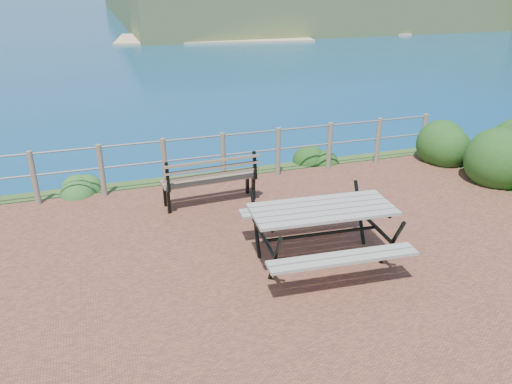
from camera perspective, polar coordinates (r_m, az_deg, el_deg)
ground at (r=7.17m, az=3.20°, el=-8.63°), size 10.00×7.00×0.12m
safety_railing at (r=9.81m, az=-3.78°, el=4.25°), size 9.40×0.10×1.00m
picnic_table at (r=7.10m, az=7.47°, el=-4.16°), size 2.04×1.72×0.84m
park_bench at (r=8.85m, az=-5.40°, el=2.36°), size 1.71×0.52×0.95m
shrub_right_edge at (r=11.92m, az=19.51°, el=3.55°), size 1.13×1.13×1.61m
shrub_lip_west at (r=10.19m, az=-20.06°, el=0.09°), size 0.79×0.79×0.54m
shrub_lip_east at (r=11.23m, az=6.78°, el=3.58°), size 0.76×0.76×0.50m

